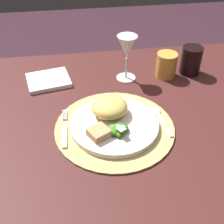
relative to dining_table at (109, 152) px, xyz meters
The scene contains 12 objects.
dining_table is the anchor object (origin of this frame).
placemat 0.19m from the dining_table, 83.03° to the right, with size 0.34×0.34×0.01m, color tan.
dinner_plate 0.20m from the dining_table, 83.03° to the right, with size 0.25×0.25×0.02m, color silver.
pasta_serving 0.22m from the dining_table, 91.38° to the right, with size 0.10×0.10×0.05m, color #E8C55F.
salad_greens 0.23m from the dining_table, 81.36° to the right, with size 0.07×0.07×0.03m.
bread_piece 0.24m from the dining_table, 109.20° to the right, with size 0.05×0.05×0.02m, color tan.
fork 0.23m from the dining_table, 152.77° to the right, with size 0.02×0.16×0.00m.
spoon 0.24m from the dining_table, 17.36° to the right, with size 0.03×0.14×0.01m.
napkin 0.32m from the dining_table, 132.04° to the left, with size 0.14×0.12×0.01m, color white.
wine_glass 0.35m from the dining_table, 64.54° to the left, with size 0.07×0.07×0.16m.
amber_tumbler 0.36m from the dining_table, 38.65° to the left, with size 0.07×0.07×0.09m, color gold.
dark_tumbler 0.44m from the dining_table, 30.78° to the left, with size 0.07×0.07×0.10m, color black.
Camera 1 is at (-0.09, -0.69, 1.30)m, focal length 47.39 mm.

